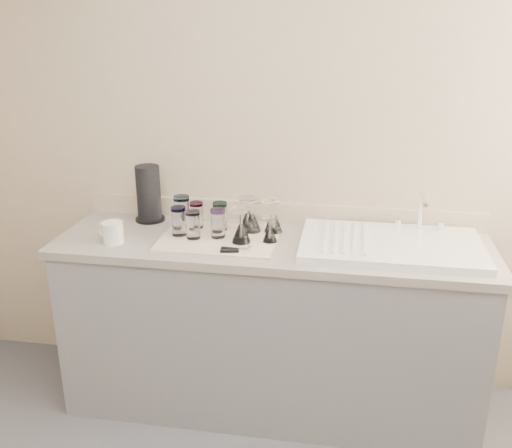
% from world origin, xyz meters
% --- Properties ---
extents(room_envelope, '(3.54, 3.50, 2.52)m').
position_xyz_m(room_envelope, '(0.00, 0.00, 1.56)').
color(room_envelope, '#515156').
rests_on(room_envelope, ground).
extents(counter_unit, '(2.06, 0.62, 0.90)m').
position_xyz_m(counter_unit, '(0.00, 1.20, 0.45)').
color(counter_unit, slate).
rests_on(counter_unit, ground).
extents(sink_unit, '(0.82, 0.50, 0.22)m').
position_xyz_m(sink_unit, '(0.55, 1.20, 0.92)').
color(sink_unit, white).
rests_on(sink_unit, counter_unit).
extents(dish_towel, '(0.55, 0.42, 0.01)m').
position_xyz_m(dish_towel, '(-0.25, 1.19, 0.90)').
color(dish_towel, white).
rests_on(dish_towel, counter_unit).
extents(tumbler_teal, '(0.08, 0.08, 0.16)m').
position_xyz_m(tumbler_teal, '(-0.47, 1.30, 0.99)').
color(tumbler_teal, white).
rests_on(tumbler_teal, dish_towel).
extents(tumbler_cyan, '(0.07, 0.07, 0.13)m').
position_xyz_m(tumbler_cyan, '(-0.39, 1.30, 0.97)').
color(tumbler_cyan, white).
rests_on(tumbler_cyan, dish_towel).
extents(tumbler_purple, '(0.07, 0.07, 0.14)m').
position_xyz_m(tumbler_purple, '(-0.27, 1.29, 0.98)').
color(tumbler_purple, white).
rests_on(tumbler_purple, dish_towel).
extents(tumbler_magenta, '(0.07, 0.07, 0.14)m').
position_xyz_m(tumbler_magenta, '(-0.45, 1.19, 0.98)').
color(tumbler_magenta, white).
rests_on(tumbler_magenta, dish_towel).
extents(tumbler_blue, '(0.07, 0.07, 0.14)m').
position_xyz_m(tumbler_blue, '(-0.37, 1.16, 0.98)').
color(tumbler_blue, white).
rests_on(tumbler_blue, dish_towel).
extents(tumbler_lavender, '(0.07, 0.07, 0.14)m').
position_xyz_m(tumbler_lavender, '(-0.26, 1.19, 0.98)').
color(tumbler_lavender, white).
rests_on(tumbler_lavender, dish_towel).
extents(goblet_back_left, '(0.09, 0.09, 0.16)m').
position_xyz_m(goblet_back_left, '(-0.11, 1.30, 0.96)').
color(goblet_back_left, white).
rests_on(goblet_back_left, dish_towel).
extents(goblet_back_right, '(0.09, 0.09, 0.16)m').
position_xyz_m(goblet_back_right, '(-0.01, 1.31, 0.96)').
color(goblet_back_right, white).
rests_on(goblet_back_right, dish_towel).
extents(goblet_front_left, '(0.09, 0.09, 0.16)m').
position_xyz_m(goblet_front_left, '(-0.14, 1.14, 0.96)').
color(goblet_front_left, white).
rests_on(goblet_front_left, dish_towel).
extents(goblet_front_right, '(0.07, 0.07, 0.12)m').
position_xyz_m(goblet_front_right, '(-0.01, 1.18, 0.95)').
color(goblet_front_right, white).
rests_on(goblet_front_right, dish_towel).
extents(goblet_extra, '(0.09, 0.09, 0.16)m').
position_xyz_m(goblet_extra, '(-0.14, 1.33, 0.96)').
color(goblet_extra, white).
rests_on(goblet_extra, dish_towel).
extents(can_opener, '(0.14, 0.05, 0.02)m').
position_xyz_m(can_opener, '(-0.14, 1.02, 0.92)').
color(can_opener, silver).
rests_on(can_opener, dish_towel).
extents(white_mug, '(0.15, 0.12, 0.10)m').
position_xyz_m(white_mug, '(-0.74, 1.06, 0.95)').
color(white_mug, white).
rests_on(white_mug, counter_unit).
extents(paper_towel_roll, '(0.15, 0.15, 0.29)m').
position_xyz_m(paper_towel_roll, '(-0.67, 1.39, 1.04)').
color(paper_towel_roll, black).
rests_on(paper_towel_roll, counter_unit).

